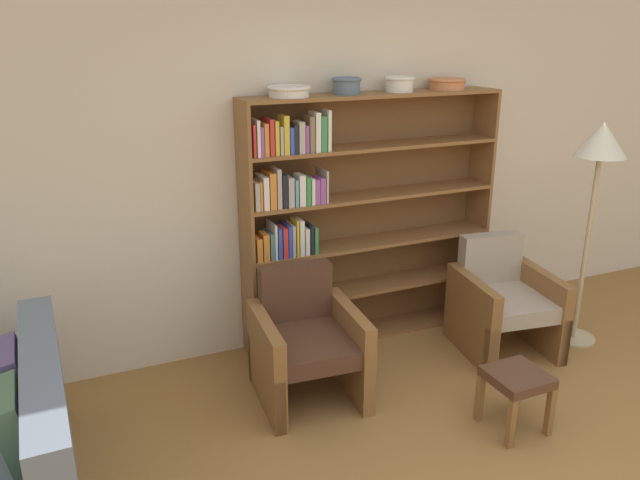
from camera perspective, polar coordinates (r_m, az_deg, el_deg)
wall_back at (r=4.67m, az=2.77°, el=7.59°), size 12.00×0.06×2.75m
bookshelf at (r=4.57m, az=2.23°, el=1.48°), size 1.96×0.30×1.85m
bowl_stoneware at (r=4.20m, az=-2.87°, el=13.48°), size 0.29×0.29×0.07m
bowl_terracotta at (r=4.37m, az=2.44°, el=14.00°), size 0.21×0.21×0.11m
bowl_brass at (r=4.56m, az=7.29°, el=14.04°), size 0.22×0.22×0.11m
bowl_slate at (r=4.78m, az=11.56°, el=13.88°), size 0.28×0.28×0.08m
armchair_leather at (r=4.05m, az=-1.26°, el=-9.33°), size 0.69×0.73×0.82m
armchair_cushioned at (r=4.81m, az=16.38°, el=-5.37°), size 0.74×0.77×0.82m
floor_lamp at (r=4.83m, az=24.19°, el=6.84°), size 0.35×0.35×1.67m
footstool at (r=3.94m, az=17.53°, el=-12.44°), size 0.33×0.33×0.37m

